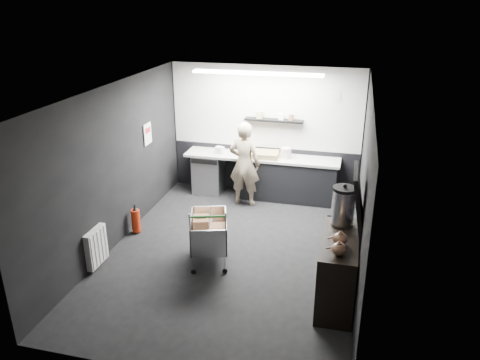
# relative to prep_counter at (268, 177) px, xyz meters

# --- Properties ---
(floor) EXTENTS (5.50, 5.50, 0.00)m
(floor) POSITION_rel_prep_counter_xyz_m (-0.14, -2.42, -0.46)
(floor) COLOR black
(floor) RESTS_ON ground
(ceiling) EXTENTS (5.50, 5.50, 0.00)m
(ceiling) POSITION_rel_prep_counter_xyz_m (-0.14, -2.42, 2.24)
(ceiling) COLOR beige
(ceiling) RESTS_ON wall_back
(wall_back) EXTENTS (5.50, 0.00, 5.50)m
(wall_back) POSITION_rel_prep_counter_xyz_m (-0.14, 0.33, 0.89)
(wall_back) COLOR black
(wall_back) RESTS_ON floor
(wall_front) EXTENTS (5.50, 0.00, 5.50)m
(wall_front) POSITION_rel_prep_counter_xyz_m (-0.14, -5.17, 0.89)
(wall_front) COLOR black
(wall_front) RESTS_ON floor
(wall_left) EXTENTS (0.00, 5.50, 5.50)m
(wall_left) POSITION_rel_prep_counter_xyz_m (-2.14, -2.42, 0.89)
(wall_left) COLOR black
(wall_left) RESTS_ON floor
(wall_right) EXTENTS (0.00, 5.50, 5.50)m
(wall_right) POSITION_rel_prep_counter_xyz_m (1.86, -2.42, 0.89)
(wall_right) COLOR black
(wall_right) RESTS_ON floor
(kitchen_wall_panel) EXTENTS (3.95, 0.02, 1.70)m
(kitchen_wall_panel) POSITION_rel_prep_counter_xyz_m (-0.14, 0.31, 1.39)
(kitchen_wall_panel) COLOR silver
(kitchen_wall_panel) RESTS_ON wall_back
(dado_panel) EXTENTS (3.95, 0.02, 1.00)m
(dado_panel) POSITION_rel_prep_counter_xyz_m (-0.14, 0.31, 0.04)
(dado_panel) COLOR black
(dado_panel) RESTS_ON wall_back
(floating_shelf) EXTENTS (1.20, 0.22, 0.04)m
(floating_shelf) POSITION_rel_prep_counter_xyz_m (0.06, 0.20, 1.16)
(floating_shelf) COLOR black
(floating_shelf) RESTS_ON wall_back
(wall_clock) EXTENTS (0.20, 0.03, 0.20)m
(wall_clock) POSITION_rel_prep_counter_xyz_m (1.26, 0.30, 1.69)
(wall_clock) COLOR silver
(wall_clock) RESTS_ON wall_back
(poster) EXTENTS (0.02, 0.30, 0.40)m
(poster) POSITION_rel_prep_counter_xyz_m (-2.12, -1.12, 1.09)
(poster) COLOR white
(poster) RESTS_ON wall_left
(poster_red_band) EXTENTS (0.02, 0.22, 0.10)m
(poster_red_band) POSITION_rel_prep_counter_xyz_m (-2.11, -1.12, 1.16)
(poster_red_band) COLOR red
(poster_red_band) RESTS_ON poster
(radiator) EXTENTS (0.10, 0.50, 0.60)m
(radiator) POSITION_rel_prep_counter_xyz_m (-2.08, -3.32, -0.11)
(radiator) COLOR silver
(radiator) RESTS_ON wall_left
(ceiling_strip) EXTENTS (2.40, 0.20, 0.04)m
(ceiling_strip) POSITION_rel_prep_counter_xyz_m (-0.14, -0.57, 2.21)
(ceiling_strip) COLOR white
(ceiling_strip) RESTS_ON ceiling
(prep_counter) EXTENTS (3.20, 0.61, 0.90)m
(prep_counter) POSITION_rel_prep_counter_xyz_m (0.00, 0.00, 0.00)
(prep_counter) COLOR black
(prep_counter) RESTS_ON floor
(person) EXTENTS (0.65, 0.45, 1.72)m
(person) POSITION_rel_prep_counter_xyz_m (-0.39, -0.45, 0.40)
(person) COLOR beige
(person) RESTS_ON floor
(shopping_cart) EXTENTS (0.81, 1.09, 1.04)m
(shopping_cart) POSITION_rel_prep_counter_xyz_m (-0.43, -2.71, 0.04)
(shopping_cart) COLOR silver
(shopping_cart) RESTS_ON floor
(sideboard) EXTENTS (0.56, 1.30, 1.95)m
(sideboard) POSITION_rel_prep_counter_xyz_m (1.61, -3.26, 0.16)
(sideboard) COLOR black
(sideboard) RESTS_ON floor
(fire_extinguisher) EXTENTS (0.16, 0.16, 0.52)m
(fire_extinguisher) POSITION_rel_prep_counter_xyz_m (-1.99, -2.13, -0.21)
(fire_extinguisher) COLOR #BA280C
(fire_extinguisher) RESTS_ON floor
(cardboard_box) EXTENTS (0.58, 0.46, 0.11)m
(cardboard_box) POSITION_rel_prep_counter_xyz_m (-0.06, -0.05, 0.50)
(cardboard_box) COLOR #927E4E
(cardboard_box) RESTS_ON prep_counter
(pink_tub) EXTENTS (0.22, 0.22, 0.22)m
(pink_tub) POSITION_rel_prep_counter_xyz_m (0.36, 0.00, 0.55)
(pink_tub) COLOR beige
(pink_tub) RESTS_ON prep_counter
(white_container) EXTENTS (0.19, 0.16, 0.15)m
(white_container) POSITION_rel_prep_counter_xyz_m (-1.02, -0.05, 0.52)
(white_container) COLOR silver
(white_container) RESTS_ON prep_counter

